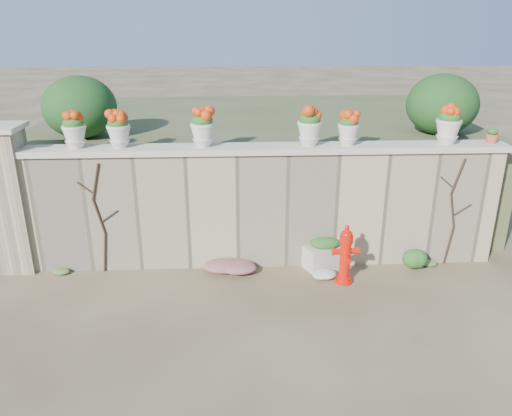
{
  "coord_description": "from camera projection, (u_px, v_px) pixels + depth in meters",
  "views": [
    {
      "loc": [
        -0.49,
        -6.1,
        4.04
      ],
      "look_at": [
        -0.12,
        1.4,
        1.17
      ],
      "focal_mm": 35.0,
      "sensor_mm": 36.0,
      "label": 1
    }
  ],
  "objects": [
    {
      "name": "raised_fill",
      "position": [
        254.0,
        159.0,
        11.46
      ],
      "size": [
        9.0,
        6.0,
        2.0
      ],
      "primitive_type": "cube",
      "color": "#384C23",
      "rests_on": "ground"
    },
    {
      "name": "back_shrub_right",
      "position": [
        442.0,
        104.0,
        9.2
      ],
      "size": [
        1.3,
        1.3,
        1.1
      ],
      "primitive_type": "ellipsoid",
      "color": "#143814",
      "rests_on": "raised_fill"
    },
    {
      "name": "fire_hydrant",
      "position": [
        345.0,
        254.0,
        7.97
      ],
      "size": [
        0.43,
        0.3,
        1.0
      ],
      "rotation": [
        0.0,
        0.0,
        0.05
      ],
      "color": "red",
      "rests_on": "ground"
    },
    {
      "name": "planter_box",
      "position": [
        324.0,
        253.0,
        8.56
      ],
      "size": [
        0.76,
        0.62,
        0.55
      ],
      "rotation": [
        0.0,
        0.0,
        0.4
      ],
      "color": "beige",
      "rests_on": "ground"
    },
    {
      "name": "urn_pot_4",
      "position": [
        349.0,
        128.0,
        8.05
      ],
      "size": [
        0.35,
        0.35,
        0.55
      ],
      "color": "beige",
      "rests_on": "wall_cap"
    },
    {
      "name": "white_flowers",
      "position": [
        324.0,
        275.0,
        8.19
      ],
      "size": [
        0.52,
        0.42,
        0.19
      ],
      "primitive_type": "ellipsoid",
      "color": "white",
      "rests_on": "ground"
    },
    {
      "name": "wall_cap",
      "position": [
        262.0,
        149.0,
        8.1
      ],
      "size": [
        8.1,
        0.52,
        0.1
      ],
      "primitive_type": "cube",
      "color": "beige",
      "rests_on": "stone_wall"
    },
    {
      "name": "vine_left",
      "position": [
        100.0,
        217.0,
        8.16
      ],
      "size": [
        0.6,
        0.04,
        1.91
      ],
      "color": "black",
      "rests_on": "ground"
    },
    {
      "name": "ground",
      "position": [
        269.0,
        319.0,
        7.16
      ],
      "size": [
        80.0,
        80.0,
        0.0
      ],
      "primitive_type": "plane",
      "color": "#4F3D27",
      "rests_on": "ground"
    },
    {
      "name": "urn_pot_3",
      "position": [
        310.0,
        127.0,
        8.01
      ],
      "size": [
        0.39,
        0.39,
        0.62
      ],
      "color": "beige",
      "rests_on": "wall_cap"
    },
    {
      "name": "magenta_clump",
      "position": [
        229.0,
        265.0,
        8.43
      ],
      "size": [
        0.93,
        0.62,
        0.25
      ],
      "primitive_type": "ellipsoid",
      "color": "#C52770",
      "rests_on": "ground"
    },
    {
      "name": "urn_pot_2",
      "position": [
        202.0,
        128.0,
        7.94
      ],
      "size": [
        0.39,
        0.39,
        0.61
      ],
      "color": "beige",
      "rests_on": "wall_cap"
    },
    {
      "name": "terracotta_pot",
      "position": [
        492.0,
        136.0,
        8.22
      ],
      "size": [
        0.21,
        0.21,
        0.25
      ],
      "color": "#BE513A",
      "rests_on": "wall_cap"
    },
    {
      "name": "green_shrub",
      "position": [
        419.0,
        258.0,
        8.39
      ],
      "size": [
        0.54,
        0.49,
        0.51
      ],
      "primitive_type": "ellipsoid",
      "color": "#1E5119",
      "rests_on": "ground"
    },
    {
      "name": "gate_pillar",
      "position": [
        11.0,
        199.0,
        8.2
      ],
      "size": [
        0.72,
        0.72,
        2.48
      ],
      "color": "tan",
      "rests_on": "ground"
    },
    {
      "name": "urn_pot_0",
      "position": [
        74.0,
        130.0,
        7.85
      ],
      "size": [
        0.37,
        0.37,
        0.58
      ],
      "color": "beige",
      "rests_on": "wall_cap"
    },
    {
      "name": "vine_right",
      "position": [
        453.0,
        211.0,
        8.42
      ],
      "size": [
        0.6,
        0.04,
        1.91
      ],
      "color": "black",
      "rests_on": "ground"
    },
    {
      "name": "urn_pot_1",
      "position": [
        119.0,
        130.0,
        7.88
      ],
      "size": [
        0.37,
        0.37,
        0.58
      ],
      "color": "beige",
      "rests_on": "wall_cap"
    },
    {
      "name": "urn_pot_5",
      "position": [
        449.0,
        125.0,
        8.11
      ],
      "size": [
        0.41,
        0.41,
        0.64
      ],
      "color": "beige",
      "rests_on": "wall_cap"
    },
    {
      "name": "back_shrub_left",
      "position": [
        80.0,
        107.0,
        8.9
      ],
      "size": [
        1.3,
        1.3,
        1.1
      ],
      "primitive_type": "ellipsoid",
      "color": "#143814",
      "rests_on": "raised_fill"
    },
    {
      "name": "stone_wall",
      "position": [
        262.0,
        209.0,
        8.48
      ],
      "size": [
        8.0,
        0.4,
        2.0
      ],
      "primitive_type": "cube",
      "color": "tan",
      "rests_on": "ground"
    }
  ]
}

